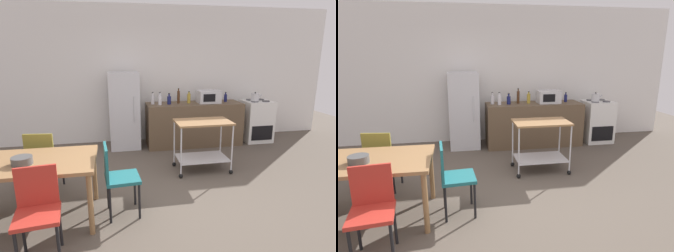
# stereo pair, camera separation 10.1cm
# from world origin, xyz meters

# --- Properties ---
(ground_plane) EXTENTS (12.00, 12.00, 0.00)m
(ground_plane) POSITION_xyz_m (0.00, 0.00, 0.00)
(ground_plane) COLOR brown
(back_wall) EXTENTS (8.40, 0.12, 2.90)m
(back_wall) POSITION_xyz_m (0.00, 3.20, 1.45)
(back_wall) COLOR white
(back_wall) RESTS_ON ground_plane
(kitchen_counter) EXTENTS (2.00, 0.64, 0.90)m
(kitchen_counter) POSITION_xyz_m (0.90, 2.60, 0.45)
(kitchen_counter) COLOR brown
(kitchen_counter) RESTS_ON ground_plane
(dining_table) EXTENTS (1.50, 0.90, 0.75)m
(dining_table) POSITION_xyz_m (-1.74, 0.15, 0.67)
(dining_table) COLOR olive
(dining_table) RESTS_ON ground_plane
(chair_olive) EXTENTS (0.45, 0.45, 0.89)m
(chair_olive) POSITION_xyz_m (-1.75, 0.89, 0.52)
(chair_olive) COLOR olive
(chair_olive) RESTS_ON ground_plane
(chair_red) EXTENTS (0.45, 0.45, 0.89)m
(chair_red) POSITION_xyz_m (-1.51, -0.50, 0.52)
(chair_red) COLOR #B72D23
(chair_red) RESTS_ON ground_plane
(chair_teal) EXTENTS (0.43, 0.43, 0.89)m
(chair_teal) POSITION_xyz_m (-0.76, 0.11, 0.52)
(chair_teal) COLOR #1E666B
(chair_teal) RESTS_ON ground_plane
(stove_oven) EXTENTS (0.60, 0.61, 0.92)m
(stove_oven) POSITION_xyz_m (2.35, 2.62, 0.45)
(stove_oven) COLOR white
(stove_oven) RESTS_ON ground_plane
(refrigerator) EXTENTS (0.60, 0.63, 1.55)m
(refrigerator) POSITION_xyz_m (-0.55, 2.70, 0.78)
(refrigerator) COLOR silver
(refrigerator) RESTS_ON ground_plane
(kitchen_cart) EXTENTS (0.91, 0.57, 0.85)m
(kitchen_cart) POSITION_xyz_m (0.65, 1.22, 0.57)
(kitchen_cart) COLOR olive
(kitchen_cart) RESTS_ON ground_plane
(bottle_olive_oil) EXTENTS (0.07, 0.07, 0.25)m
(bottle_olive_oil) POSITION_xyz_m (0.03, 2.64, 1.00)
(bottle_olive_oil) COLOR silver
(bottle_olive_oil) RESTS_ON kitchen_counter
(bottle_wine) EXTENTS (0.07, 0.07, 0.26)m
(bottle_wine) POSITION_xyz_m (0.16, 2.53, 1.00)
(bottle_wine) COLOR silver
(bottle_wine) RESTS_ON kitchen_counter
(bottle_hot_sauce) EXTENTS (0.08, 0.08, 0.23)m
(bottle_hot_sauce) POSITION_xyz_m (0.36, 2.57, 0.99)
(bottle_hot_sauce) COLOR navy
(bottle_hot_sauce) RESTS_ON kitchen_counter
(bottle_soda) EXTENTS (0.06, 0.06, 0.31)m
(bottle_soda) POSITION_xyz_m (0.57, 2.64, 1.03)
(bottle_soda) COLOR #4C2D19
(bottle_soda) RESTS_ON kitchen_counter
(bottle_vinegar) EXTENTS (0.07, 0.07, 0.25)m
(bottle_vinegar) POSITION_xyz_m (0.79, 2.62, 1.00)
(bottle_vinegar) COLOR gold
(bottle_vinegar) RESTS_ON kitchen_counter
(microwave) EXTENTS (0.46, 0.35, 0.26)m
(microwave) POSITION_xyz_m (1.21, 2.58, 1.03)
(microwave) COLOR silver
(microwave) RESTS_ON kitchen_counter
(bottle_sparkling_water) EXTENTS (0.06, 0.06, 0.20)m
(bottle_sparkling_water) POSITION_xyz_m (1.61, 2.65, 0.98)
(bottle_sparkling_water) COLOR navy
(bottle_sparkling_water) RESTS_ON kitchen_counter
(fruit_bowl) EXTENTS (0.22, 0.22, 0.08)m
(fruit_bowl) POSITION_xyz_m (-1.77, 0.06, 0.79)
(fruit_bowl) COLOR #4C4C4C
(fruit_bowl) RESTS_ON dining_table
(kettle) EXTENTS (0.24, 0.17, 0.19)m
(kettle) POSITION_xyz_m (2.23, 2.52, 1.00)
(kettle) COLOR silver
(kettle) RESTS_ON stove_oven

